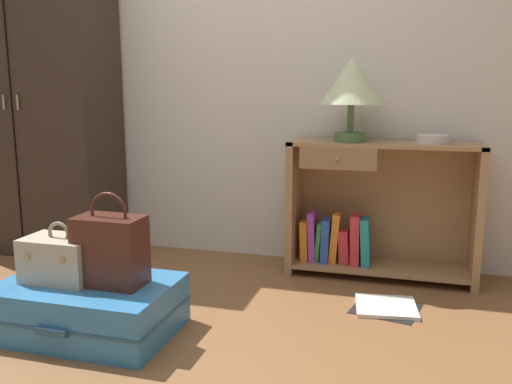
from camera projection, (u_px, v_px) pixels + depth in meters
The scene contains 10 objects.
ground_plane at pixel (130, 356), 2.19m from camera, with size 9.00×9.00×0.00m, color brown.
back_wall at pixel (241, 49), 3.36m from camera, with size 6.40×0.10×2.60m, color silver.
wardrobe at pixel (36, 101), 3.49m from camera, with size 0.99×0.47×1.95m.
bookshelf at pixel (372, 212), 3.09m from camera, with size 1.04×0.33×0.77m.
table_lamp at pixel (352, 83), 2.96m from camera, with size 0.34×0.34×0.46m.
bowl at pixel (432, 139), 2.92m from camera, with size 0.17×0.17×0.04m, color silver.
suitcase_large at pixel (89, 307), 2.39m from camera, with size 0.76×0.52×0.23m.
train_case at pixel (61, 259), 2.37m from camera, with size 0.31×0.21×0.26m.
handbag at pixel (110, 250), 2.31m from camera, with size 0.29×0.17×0.40m.
open_book_on_floor at pixel (386, 307), 2.66m from camera, with size 0.36×0.34×0.02m.
Camera 1 is at (1.05, -1.81, 1.06)m, focal length 38.23 mm.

